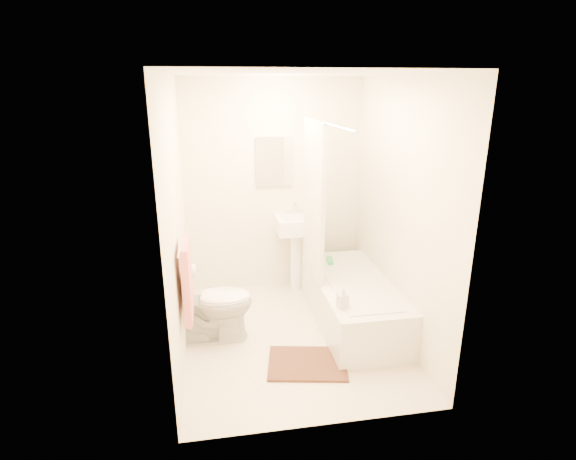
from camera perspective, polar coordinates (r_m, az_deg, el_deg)
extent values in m
plane|color=beige|center=(4.44, 0.56, -13.37)|extent=(2.40, 2.40, 0.00)
plane|color=white|center=(3.80, 0.68, 19.31)|extent=(2.40, 2.40, 0.00)
cube|color=beige|center=(5.10, -1.81, 5.39)|extent=(2.00, 0.02, 2.40)
cube|color=beige|center=(3.91, -13.97, 0.91)|extent=(0.02, 2.40, 2.40)
cube|color=beige|center=(4.24, 14.03, 2.25)|extent=(0.02, 2.40, 2.40)
cube|color=white|center=(5.03, -1.81, 8.68)|extent=(0.40, 0.03, 0.55)
cylinder|color=silver|center=(3.97, 4.77, 13.42)|extent=(0.03, 1.70, 0.03)
cube|color=silver|center=(4.48, 3.25, 3.85)|extent=(0.04, 0.80, 1.55)
cylinder|color=silver|center=(3.70, -13.48, -1.66)|extent=(0.02, 0.60, 0.02)
cube|color=#CC7266|center=(3.81, -12.68, -6.17)|extent=(0.06, 0.45, 0.66)
cylinder|color=white|center=(4.18, -12.40, -5.12)|extent=(0.11, 0.12, 0.12)
imported|color=silver|center=(4.30, -9.69, -9.00)|extent=(0.79, 0.46, 0.75)
cube|color=#532922|center=(4.06, 2.45, -16.56)|extent=(0.75, 0.62, 0.02)
imported|color=silver|center=(3.96, 6.95, -8.51)|extent=(0.10, 0.10, 0.19)
cube|color=green|center=(4.93, 5.35, -3.93)|extent=(0.09, 0.21, 0.04)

